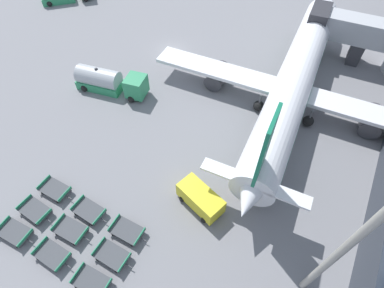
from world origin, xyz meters
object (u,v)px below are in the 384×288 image
at_px(service_van, 201,198).
at_px(baggage_dolly_row_near_col_b, 52,255).
at_px(fuel_tanker_secondary, 108,81).
at_px(apron_light_mast, 375,222).
at_px(baggage_dolly_row_mid_a_col_b, 71,230).
at_px(baggage_dolly_row_mid_b_col_a, 55,189).
at_px(baggage_dolly_row_near_col_a, 15,232).
at_px(baggage_dolly_row_mid_a_col_a, 35,210).
at_px(airplane, 294,82).
at_px(baggage_dolly_row_near_col_c, 92,282).
at_px(baggage_dolly_row_mid_b_col_b, 89,211).
at_px(baggage_dolly_row_mid_b_col_c, 127,231).
at_px(baggage_dolly_row_mid_a_col_c, 112,255).

bearing_deg(service_van, baggage_dolly_row_near_col_b, -128.57).
distance_m(fuel_tanker_secondary, apron_light_mast, 32.90).
height_order(baggage_dolly_row_mid_a_col_b, baggage_dolly_row_mid_b_col_a, same).
xyz_separation_m(fuel_tanker_secondary, service_van, (18.32, -8.57, -0.24)).
bearing_deg(baggage_dolly_row_near_col_a, fuel_tanker_secondary, 105.54).
distance_m(baggage_dolly_row_near_col_b, apron_light_mast, 24.14).
bearing_deg(baggage_dolly_row_mid_a_col_b, baggage_dolly_row_mid_a_col_a, -176.44).
bearing_deg(airplane, baggage_dolly_row_near_col_a, -118.37).
distance_m(airplane, baggage_dolly_row_near_col_c, 29.45).
distance_m(airplane, baggage_dolly_row_mid_b_col_b, 26.57).
bearing_deg(baggage_dolly_row_near_col_b, baggage_dolly_row_mid_b_col_c, 49.26).
relative_size(baggage_dolly_row_near_col_a, baggage_dolly_row_near_col_b, 1.01).
relative_size(airplane, baggage_dolly_row_near_col_a, 10.56).
bearing_deg(baggage_dolly_row_near_col_b, baggage_dolly_row_near_col_a, -176.86).
relative_size(baggage_dolly_row_mid_a_col_a, baggage_dolly_row_mid_b_col_c, 1.00).
relative_size(baggage_dolly_row_mid_a_col_b, baggage_dolly_row_mid_b_col_b, 1.01).
height_order(baggage_dolly_row_mid_a_col_c, baggage_dolly_row_mid_b_col_c, same).
bearing_deg(apron_light_mast, baggage_dolly_row_mid_a_col_a, -165.18).
bearing_deg(baggage_dolly_row_near_col_a, apron_light_mast, 20.14).
bearing_deg(baggage_dolly_row_mid_b_col_c, baggage_dolly_row_mid_a_col_b, -150.84).
xyz_separation_m(baggage_dolly_row_mid_a_col_b, baggage_dolly_row_mid_b_col_b, (0.15, 2.24, 0.00)).
bearing_deg(baggage_dolly_row_near_col_c, baggage_dolly_row_mid_b_col_c, 91.96).
distance_m(baggage_dolly_row_near_col_b, baggage_dolly_row_mid_b_col_b, 4.65).
xyz_separation_m(airplane, baggage_dolly_row_near_col_a, (-15.55, -28.81, -2.77)).
height_order(service_van, baggage_dolly_row_near_col_b, service_van).
bearing_deg(service_van, baggage_dolly_row_mid_b_col_c, -126.63).
bearing_deg(apron_light_mast, baggage_dolly_row_mid_a_col_b, -162.84).
xyz_separation_m(airplane, apron_light_mast, (8.09, -20.13, 9.10)).
xyz_separation_m(service_van, baggage_dolly_row_mid_b_col_a, (-13.05, -5.97, -0.64)).
bearing_deg(baggage_dolly_row_mid_a_col_a, baggage_dolly_row_mid_b_col_b, 29.59).
distance_m(service_van, baggage_dolly_row_mid_a_col_c, 9.15).
bearing_deg(baggage_dolly_row_mid_a_col_c, fuel_tanker_secondary, 130.39).
bearing_deg(fuel_tanker_secondary, baggage_dolly_row_near_col_a, -74.46).
distance_m(baggage_dolly_row_mid_a_col_c, baggage_dolly_row_mid_b_col_c, 2.39).
distance_m(service_van, baggage_dolly_row_mid_a_col_b, 12.04).
height_order(airplane, service_van, airplane).
relative_size(baggage_dolly_row_mid_a_col_c, apron_light_mast, 0.17).
relative_size(airplane, baggage_dolly_row_mid_b_col_a, 10.66).
relative_size(baggage_dolly_row_mid_b_col_b, baggage_dolly_row_mid_b_col_c, 1.00).
height_order(baggage_dolly_row_mid_b_col_c, apron_light_mast, apron_light_mast).
bearing_deg(baggage_dolly_row_near_col_c, baggage_dolly_row_mid_b_col_a, 152.42).
bearing_deg(baggage_dolly_row_mid_b_col_b, baggage_dolly_row_near_col_b, -89.06).
relative_size(baggage_dolly_row_near_col_a, baggage_dolly_row_mid_a_col_b, 1.00).
xyz_separation_m(baggage_dolly_row_mid_a_col_b, baggage_dolly_row_mid_a_col_c, (4.65, 0.10, 0.00)).
height_order(airplane, baggage_dolly_row_mid_a_col_a, airplane).
relative_size(baggage_dolly_row_near_col_b, apron_light_mast, 0.17).
xyz_separation_m(baggage_dolly_row_near_col_a, baggage_dolly_row_mid_a_col_c, (8.82, 2.75, 0.00)).
height_order(baggage_dolly_row_mid_a_col_a, apron_light_mast, apron_light_mast).
relative_size(baggage_dolly_row_mid_a_col_c, baggage_dolly_row_mid_b_col_c, 0.99).
distance_m(airplane, baggage_dolly_row_mid_b_col_c, 24.84).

